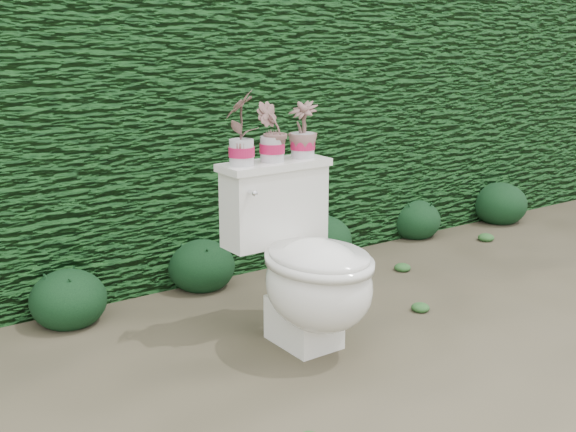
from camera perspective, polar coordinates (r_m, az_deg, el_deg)
ground at (r=3.10m, az=3.56°, el=-10.94°), size 60.00×60.00×0.00m
hedge at (r=4.20m, az=-9.98°, el=7.12°), size 8.00×1.00×1.60m
toilet at (r=3.07m, az=1.50°, el=-4.07°), size 0.50×0.68×0.78m
potted_plant_left at (r=3.03m, az=-3.72°, el=6.84°), size 0.19×0.18×0.30m
potted_plant_center at (r=3.12m, az=-1.27°, el=6.51°), size 0.17×0.15×0.24m
potted_plant_right at (r=3.22m, az=1.18°, el=6.71°), size 0.18×0.18×0.24m
liriope_clump_2 at (r=3.52m, az=-17.00°, el=-5.91°), size 0.35×0.35×0.28m
liriope_clump_3 at (r=3.85m, az=-6.87°, el=-3.55°), size 0.36×0.36×0.28m
liriope_clump_4 at (r=4.26m, az=2.60°, el=-1.53°), size 0.37×0.37×0.30m
liriope_clump_5 at (r=4.82m, az=10.00°, el=0.02°), size 0.34×0.34×0.27m
liriope_clump_6 at (r=5.31m, az=16.39°, el=1.22°), size 0.38×0.38×0.31m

